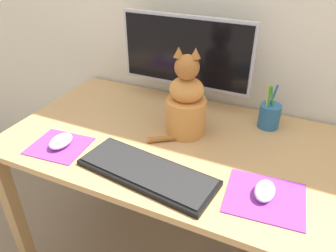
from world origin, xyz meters
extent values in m
cube|color=tan|center=(0.00, 0.00, 0.71)|extent=(1.25, 0.72, 0.02)
cube|color=olive|center=(-0.58, -0.32, 0.35)|extent=(0.05, 0.05, 0.70)
cube|color=olive|center=(-0.58, 0.32, 0.35)|extent=(0.05, 0.05, 0.70)
cube|color=olive|center=(0.58, 0.32, 0.35)|extent=(0.05, 0.05, 0.70)
cylinder|color=#B2B2B7|center=(-0.06, 0.27, 0.73)|extent=(0.17, 0.17, 0.01)
cylinder|color=#B2B2B7|center=(-0.06, 0.27, 0.78)|extent=(0.04, 0.04, 0.09)
cube|color=#B2B2B7|center=(-0.06, 0.27, 0.98)|extent=(0.56, 0.02, 0.29)
cube|color=black|center=(-0.06, 0.26, 0.98)|extent=(0.54, 0.00, 0.27)
cube|color=black|center=(0.01, -0.23, 0.74)|extent=(0.48, 0.23, 0.02)
cube|color=black|center=(0.01, -0.23, 0.75)|extent=(0.46, 0.20, 0.01)
cube|color=purple|center=(-0.36, -0.22, 0.73)|extent=(0.21, 0.19, 0.00)
cube|color=purple|center=(0.38, -0.18, 0.73)|extent=(0.24, 0.22, 0.00)
ellipsoid|color=white|center=(-0.35, -0.22, 0.75)|extent=(0.07, 0.10, 0.04)
ellipsoid|color=white|center=(0.37, -0.17, 0.75)|extent=(0.06, 0.10, 0.03)
cylinder|color=#D6893D|center=(0.03, 0.06, 0.80)|extent=(0.18, 0.18, 0.14)
ellipsoid|color=#D6893D|center=(0.03, 0.06, 0.91)|extent=(0.15, 0.14, 0.10)
sphere|color=#A36028|center=(0.03, 0.05, 1.00)|extent=(0.11, 0.11, 0.09)
cone|color=#A36028|center=(0.00, 0.05, 1.05)|extent=(0.04, 0.04, 0.04)
cone|color=#A36028|center=(0.06, 0.06, 1.05)|extent=(0.04, 0.04, 0.04)
cylinder|color=#A36028|center=(0.01, -0.01, 0.74)|extent=(0.17, 0.13, 0.02)
cylinder|color=#286089|center=(0.31, 0.24, 0.78)|extent=(0.08, 0.08, 0.10)
cylinder|color=green|center=(0.30, 0.23, 0.84)|extent=(0.02, 0.01, 0.14)
cylinder|color=green|center=(0.31, 0.23, 0.84)|extent=(0.03, 0.02, 0.14)
cylinder|color=#1E47B2|center=(0.31, 0.25, 0.84)|extent=(0.03, 0.01, 0.14)
cylinder|color=yellow|center=(0.29, 0.23, 0.84)|extent=(0.02, 0.03, 0.14)
camera|label=1|loc=(0.42, -0.95, 1.41)|focal=35.00mm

